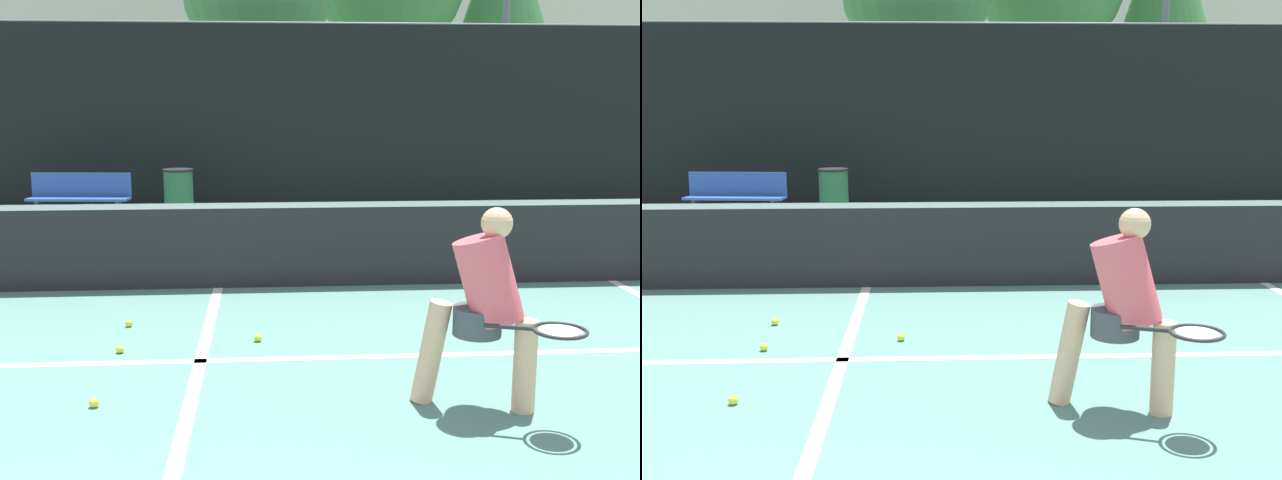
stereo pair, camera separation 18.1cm
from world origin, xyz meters
TOP-DOWN VIEW (x-y plane):
  - court_service_line at (0.00, 4.99)m, footprint 8.25×0.10m
  - court_center_mark at (0.00, 4.88)m, footprint 0.10×4.98m
  - net at (0.00, 7.38)m, footprint 11.09×0.09m
  - fence_back at (0.00, 13.23)m, footprint 24.00×0.06m
  - player_practicing at (1.97, 3.93)m, footprint 1.06×0.83m
  - tennis_ball_scattered_0 at (-0.68, 5.24)m, footprint 0.07×0.07m
  - tennis_ball_scattered_1 at (-0.73, 5.97)m, footprint 0.07×0.07m
  - tennis_ball_scattered_2 at (0.45, 5.45)m, footprint 0.07×0.07m
  - tennis_ball_scattered_7 at (-0.64, 4.12)m, footprint 0.07×0.07m
  - courtside_bench at (-2.55, 11.92)m, footprint 1.70×0.54m
  - trash_bin at (-0.94, 12.12)m, footprint 0.52×0.52m
  - parked_car at (1.45, 16.35)m, footprint 1.85×4.51m
  - building_far at (0.00, 32.29)m, footprint 36.00×2.40m

SIDE VIEW (x-z plane):
  - court_service_line at x=0.00m, z-range 0.00..0.01m
  - court_center_mark at x=0.00m, z-range 0.00..0.01m
  - tennis_ball_scattered_0 at x=-0.68m, z-range 0.00..0.07m
  - tennis_ball_scattered_1 at x=-0.73m, z-range 0.00..0.07m
  - tennis_ball_scattered_2 at x=0.45m, z-range 0.00..0.07m
  - tennis_ball_scattered_7 at x=-0.64m, z-range 0.00..0.07m
  - trash_bin at x=-0.94m, z-range 0.00..0.91m
  - courtside_bench at x=-2.55m, z-range 0.04..0.90m
  - net at x=0.00m, z-range -0.02..1.05m
  - parked_car at x=1.45m, z-range -0.10..1.23m
  - player_practicing at x=1.97m, z-range 0.04..1.42m
  - fence_back at x=0.00m, z-range -0.01..3.44m
  - building_far at x=0.00m, z-range 0.00..6.98m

